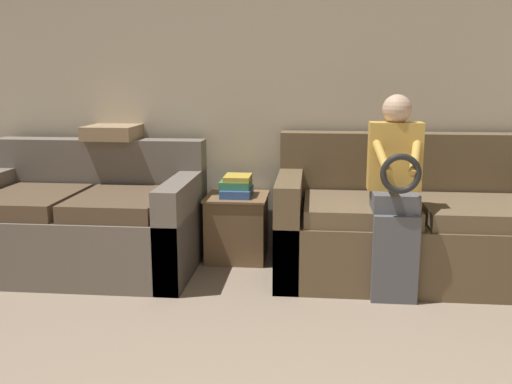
{
  "coord_description": "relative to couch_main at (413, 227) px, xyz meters",
  "views": [
    {
      "loc": [
        -0.1,
        -0.96,
        1.32
      ],
      "look_at": [
        -0.39,
        1.97,
        0.72
      ],
      "focal_mm": 40.0,
      "sensor_mm": 36.0,
      "label": 1
    }
  ],
  "objects": [
    {
      "name": "child_left_seated",
      "position": [
        -0.19,
        -0.39,
        0.34
      ],
      "size": [
        0.32,
        0.38,
        1.21
      ],
      "color": "#56565B",
      "rests_on": "ground_plane"
    },
    {
      "name": "throw_pillow",
      "position": [
        -2.15,
        0.28,
        0.59
      ],
      "size": [
        0.37,
        0.37,
        0.1
      ],
      "color": "#A38460",
      "rests_on": "couch_side"
    },
    {
      "name": "couch_main",
      "position": [
        0.0,
        0.0,
        0.0
      ],
      "size": [
        1.82,
        0.93,
        0.92
      ],
      "color": "brown",
      "rests_on": "ground_plane"
    },
    {
      "name": "couch_side",
      "position": [
        -2.25,
        -0.07,
        -0.01
      ],
      "size": [
        1.56,
        0.98,
        0.86
      ],
      "color": "#70665B",
      "rests_on": "ground_plane"
    },
    {
      "name": "side_shelf",
      "position": [
        -1.22,
        0.21,
        -0.08
      ],
      "size": [
        0.44,
        0.46,
        0.47
      ],
      "color": "brown",
      "rests_on": "ground_plane"
    },
    {
      "name": "book_stack",
      "position": [
        -1.22,
        0.21,
        0.21
      ],
      "size": [
        0.22,
        0.3,
        0.15
      ],
      "color": "#33569E",
      "rests_on": "side_shelf"
    },
    {
      "name": "wall_back",
      "position": [
        -0.59,
        0.49,
        0.95
      ],
      "size": [
        6.78,
        0.06,
        2.55
      ],
      "color": "beige",
      "rests_on": "ground_plane"
    }
  ]
}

